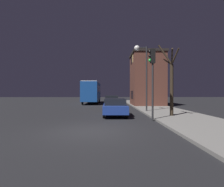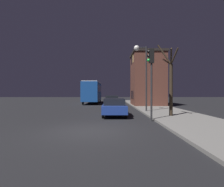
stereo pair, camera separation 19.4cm
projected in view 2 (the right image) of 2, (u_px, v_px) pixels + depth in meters
The scene contains 9 objects.
ground_plane at pixel (89, 131), 8.38m from camera, with size 120.00×120.00×0.00m, color black.
sidewalk at pixel (215, 129), 8.42m from camera, with size 4.43×60.00×0.13m.
brick_building at pixel (147, 79), 24.19m from camera, with size 4.37×5.26×7.19m.
streetlamp at pixel (141, 62), 16.09m from camera, with size 1.22×0.50×6.05m.
traffic_light at pixel (151, 70), 11.12m from camera, with size 0.43×0.24×4.61m.
bare_tree at pixel (170, 83), 12.78m from camera, with size 1.24×2.08×5.29m.
bus at pixel (92, 91), 29.31m from camera, with size 2.42×9.47×3.54m.
car_near_lane at pixel (114, 107), 13.76m from camera, with size 1.79×4.31×1.35m.
car_mid_lane at pixel (112, 101), 22.48m from camera, with size 1.77×4.58×1.45m.
Camera 2 is at (1.05, -8.38, 1.84)m, focal length 28.00 mm.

